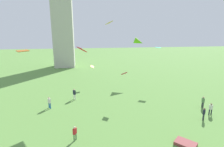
{
  "coord_description": "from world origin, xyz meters",
  "views": [
    {
      "loc": [
        -5.29,
        -6.94,
        10.78
      ],
      "look_at": [
        -1.49,
        15.45,
        5.39
      ],
      "focal_mm": 27.38,
      "sensor_mm": 36.0,
      "label": 1
    }
  ],
  "objects_px": {
    "kite_flying_3": "(158,48)",
    "kite_flying_4": "(23,51)",
    "person_3": "(75,133)",
    "kite_flying_2": "(82,49)",
    "kite_flying_1": "(139,42)",
    "person_2": "(74,94)",
    "kite_bundle_0": "(186,144)",
    "person_0": "(204,113)",
    "person_1": "(49,102)",
    "person_5": "(203,101)",
    "kite_flying_0": "(92,67)",
    "kite_flying_5": "(124,73)",
    "person_4": "(211,108)",
    "kite_flying_6": "(109,23)"
  },
  "relations": [
    {
      "from": "kite_flying_3",
      "to": "kite_flying_4",
      "type": "distance_m",
      "value": 24.52
    },
    {
      "from": "person_3",
      "to": "kite_flying_2",
      "type": "bearing_deg",
      "value": 24.22
    },
    {
      "from": "kite_flying_1",
      "to": "person_2",
      "type": "bearing_deg",
      "value": 146.51
    },
    {
      "from": "kite_flying_1",
      "to": "kite_bundle_0",
      "type": "distance_m",
      "value": 26.33
    },
    {
      "from": "person_0",
      "to": "person_1",
      "type": "xyz_separation_m",
      "value": [
        -19.93,
        6.88,
        0.08
      ]
    },
    {
      "from": "person_5",
      "to": "kite_flying_2",
      "type": "height_order",
      "value": "kite_flying_2"
    },
    {
      "from": "person_5",
      "to": "kite_flying_3",
      "type": "xyz_separation_m",
      "value": [
        -2.06,
        11.85,
        6.91
      ]
    },
    {
      "from": "person_0",
      "to": "kite_flying_3",
      "type": "relative_size",
      "value": 1.15
    },
    {
      "from": "kite_flying_1",
      "to": "kite_flying_3",
      "type": "bearing_deg",
      "value": -134.85
    },
    {
      "from": "person_2",
      "to": "kite_flying_0",
      "type": "relative_size",
      "value": 1.77
    },
    {
      "from": "person_1",
      "to": "kite_flying_0",
      "type": "xyz_separation_m",
      "value": [
        6.89,
        10.35,
        3.05
      ]
    },
    {
      "from": "person_1",
      "to": "kite_flying_0",
      "type": "bearing_deg",
      "value": -71.46
    },
    {
      "from": "person_3",
      "to": "kite_flying_2",
      "type": "distance_m",
      "value": 11.45
    },
    {
      "from": "person_2",
      "to": "kite_flying_5",
      "type": "distance_m",
      "value": 9.01
    },
    {
      "from": "kite_flying_1",
      "to": "kite_bundle_0",
      "type": "height_order",
      "value": "kite_flying_1"
    },
    {
      "from": "person_4",
      "to": "kite_flying_1",
      "type": "xyz_separation_m",
      "value": [
        -4.03,
        19.31,
        7.91
      ]
    },
    {
      "from": "person_2",
      "to": "person_5",
      "type": "xyz_separation_m",
      "value": [
        18.84,
        -6.43,
        -0.05
      ]
    },
    {
      "from": "person_4",
      "to": "kite_flying_6",
      "type": "bearing_deg",
      "value": -21.42
    },
    {
      "from": "person_3",
      "to": "kite_flying_5",
      "type": "height_order",
      "value": "kite_flying_5"
    },
    {
      "from": "person_2",
      "to": "kite_flying_5",
      "type": "height_order",
      "value": "kite_flying_5"
    },
    {
      "from": "kite_flying_0",
      "to": "kite_bundle_0",
      "type": "distance_m",
      "value": 23.22
    },
    {
      "from": "kite_flying_4",
      "to": "kite_flying_6",
      "type": "distance_m",
      "value": 13.43
    },
    {
      "from": "person_3",
      "to": "kite_flying_3",
      "type": "relative_size",
      "value": 1.14
    },
    {
      "from": "kite_flying_6",
      "to": "kite_bundle_0",
      "type": "xyz_separation_m",
      "value": [
        6.2,
        -9.08,
        -11.9
      ]
    },
    {
      "from": "person_3",
      "to": "kite_flying_3",
      "type": "bearing_deg",
      "value": -13.22
    },
    {
      "from": "person_0",
      "to": "kite_flying_6",
      "type": "height_order",
      "value": "kite_flying_6"
    },
    {
      "from": "kite_flying_1",
      "to": "kite_flying_4",
      "type": "bearing_deg",
      "value": 137.51
    },
    {
      "from": "person_0",
      "to": "kite_flying_1",
      "type": "bearing_deg",
      "value": 55.86
    },
    {
      "from": "kite_flying_3",
      "to": "kite_flying_1",
      "type": "bearing_deg",
      "value": 148.05
    },
    {
      "from": "person_4",
      "to": "kite_bundle_0",
      "type": "bearing_deg",
      "value": 31.6
    },
    {
      "from": "person_3",
      "to": "kite_bundle_0",
      "type": "distance_m",
      "value": 11.1
    },
    {
      "from": "kite_flying_6",
      "to": "kite_flying_5",
      "type": "bearing_deg",
      "value": 108.69
    },
    {
      "from": "kite_flying_0",
      "to": "kite_flying_6",
      "type": "relative_size",
      "value": 0.87
    },
    {
      "from": "kite_flying_2",
      "to": "kite_bundle_0",
      "type": "xyz_separation_m",
      "value": [
        9.79,
        -11.08,
        -8.39
      ]
    },
    {
      "from": "person_3",
      "to": "kite_flying_0",
      "type": "height_order",
      "value": "kite_flying_0"
    },
    {
      "from": "person_3",
      "to": "kite_bundle_0",
      "type": "xyz_separation_m",
      "value": [
        10.76,
        -2.62,
        -0.74
      ]
    },
    {
      "from": "person_2",
      "to": "kite_flying_0",
      "type": "distance_m",
      "value": 8.77
    },
    {
      "from": "person_3",
      "to": "kite_flying_0",
      "type": "relative_size",
      "value": 1.52
    },
    {
      "from": "person_2",
      "to": "kite_flying_1",
      "type": "xyz_separation_m",
      "value": [
        14.3,
        10.66,
        7.79
      ]
    },
    {
      "from": "kite_flying_2",
      "to": "kite_flying_3",
      "type": "bearing_deg",
      "value": -86.1
    },
    {
      "from": "person_1",
      "to": "person_4",
      "type": "bearing_deg",
      "value": -142.67
    },
    {
      "from": "person_5",
      "to": "kite_flying_1",
      "type": "distance_m",
      "value": 19.35
    },
    {
      "from": "kite_flying_6",
      "to": "kite_bundle_0",
      "type": "bearing_deg",
      "value": 11.68
    },
    {
      "from": "kite_flying_1",
      "to": "kite_flying_6",
      "type": "relative_size",
      "value": 2.31
    },
    {
      "from": "kite_flying_0",
      "to": "kite_flying_4",
      "type": "height_order",
      "value": "kite_flying_4"
    },
    {
      "from": "kite_bundle_0",
      "to": "kite_flying_3",
      "type": "bearing_deg",
      "value": 74.25
    },
    {
      "from": "person_3",
      "to": "person_4",
      "type": "relative_size",
      "value": 0.97
    },
    {
      "from": "kite_flying_4",
      "to": "kite_bundle_0",
      "type": "distance_m",
      "value": 24.13
    },
    {
      "from": "person_0",
      "to": "person_3",
      "type": "relative_size",
      "value": 1.01
    },
    {
      "from": "person_2",
      "to": "kite_bundle_0",
      "type": "xyz_separation_m",
      "value": [
        11.3,
        -14.02,
        -0.88
      ]
    }
  ]
}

